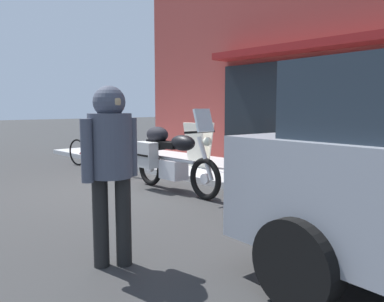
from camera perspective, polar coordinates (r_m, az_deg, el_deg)
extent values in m
plane|color=#333333|center=(6.75, -8.83, -5.68)|extent=(80.00, 80.00, 0.00)
torus|color=black|center=(5.85, 2.00, -4.22)|extent=(0.66, 0.11, 0.66)
cylinder|color=silver|center=(5.85, 2.00, -4.22)|extent=(0.16, 0.07, 0.16)
torus|color=black|center=(6.97, -6.34, -2.50)|extent=(0.66, 0.11, 0.66)
cylinder|color=silver|center=(6.97, -6.34, -2.50)|extent=(0.16, 0.07, 0.16)
cube|color=silver|center=(6.42, -2.82, -2.80)|extent=(0.45, 0.31, 0.32)
cylinder|color=silver|center=(6.36, -2.55, -1.34)|extent=(0.95, 0.09, 0.06)
ellipsoid|color=black|center=(6.17, -1.40, 1.23)|extent=(0.53, 0.30, 0.26)
cube|color=black|center=(6.50, -3.78, 0.96)|extent=(0.61, 0.26, 0.11)
cube|color=black|center=(6.77, -5.49, 0.99)|extent=(0.29, 0.23, 0.18)
cylinder|color=silver|center=(5.80, 2.01, -1.11)|extent=(0.35, 0.08, 0.67)
cylinder|color=black|center=(5.85, 1.21, 2.90)|extent=(0.06, 0.62, 0.04)
cube|color=silver|center=(5.78, 1.76, 4.64)|extent=(0.16, 0.32, 0.35)
sphere|color=#EAEACC|center=(5.74, 2.29, 1.42)|extent=(0.14, 0.14, 0.14)
cube|color=#AFAFAF|center=(6.61, -6.90, -0.56)|extent=(0.45, 0.21, 0.44)
cube|color=black|center=(6.54, -7.68, -0.64)|extent=(0.37, 0.03, 0.03)
ellipsoid|color=black|center=(6.71, -5.25, 2.49)|extent=(0.49, 0.34, 0.28)
torus|color=black|center=(8.03, -10.09, -1.20)|extent=(0.70, 0.08, 0.70)
torus|color=black|center=(8.92, -13.34, -0.51)|extent=(0.70, 0.08, 0.70)
cylinder|color=silver|center=(8.44, -11.85, 1.05)|extent=(0.56, 0.07, 0.04)
cylinder|color=silver|center=(8.63, -12.46, 0.09)|extent=(0.44, 0.06, 0.32)
cylinder|color=silver|center=(8.59, -12.44, 1.93)|extent=(0.03, 0.03, 0.30)
ellipsoid|color=black|center=(8.58, -12.47, 3.00)|extent=(0.23, 0.11, 0.06)
cylinder|color=silver|center=(8.02, -10.34, 2.52)|extent=(0.06, 0.48, 0.03)
cylinder|color=black|center=(2.89, 15.59, -15.96)|extent=(0.68, 0.28, 0.66)
cylinder|color=black|center=(3.51, -10.30, -10.39)|extent=(0.14, 0.14, 0.81)
cylinder|color=black|center=(3.52, -13.61, -10.41)|extent=(0.14, 0.14, 0.81)
cylinder|color=#474C5B|center=(3.38, -12.23, 0.81)|extent=(0.39, 0.39, 0.56)
sphere|color=#474C5B|center=(3.37, -12.39, 7.26)|extent=(0.28, 0.28, 0.28)
sphere|color=tan|center=(3.32, -11.82, 7.28)|extent=(0.17, 0.17, 0.17)
cylinder|color=#474C5B|center=(3.52, -9.09, 0.63)|extent=(0.10, 0.10, 0.53)
cylinder|color=#474C5B|center=(3.27, -15.59, 0.02)|extent=(0.10, 0.10, 0.53)
cube|color=silver|center=(8.18, 0.45, 0.88)|extent=(0.55, 0.20, 0.97)
cube|color=silver|center=(8.33, 1.55, 0.98)|extent=(0.55, 0.20, 0.97)
torus|color=black|center=(8.90, -13.01, -0.67)|extent=(0.65, 0.14, 0.65)
torus|color=black|center=(9.72, -16.87, -0.19)|extent=(0.65, 0.14, 0.65)
cylinder|color=#B22323|center=(9.28, -15.08, 1.29)|extent=(0.57, 0.12, 0.04)
cylinder|color=#B22323|center=(9.45, -15.81, 0.39)|extent=(0.44, 0.11, 0.32)
cylinder|color=#B22323|center=(9.41, -15.79, 2.08)|extent=(0.03, 0.03, 0.30)
ellipsoid|color=black|center=(9.40, -15.82, 3.05)|extent=(0.23, 0.13, 0.06)
cylinder|color=#B22323|center=(8.89, -13.31, 2.68)|extent=(0.10, 0.48, 0.03)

